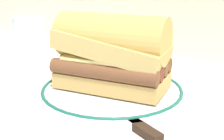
{
  "coord_description": "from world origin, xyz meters",
  "views": [
    {
      "loc": [
        0.26,
        -0.4,
        0.21
      ],
      "look_at": [
        -0.01,
        0.02,
        0.04
      ],
      "focal_mm": 49.74,
      "sensor_mm": 36.0,
      "label": 1
    }
  ],
  "objects": [
    {
      "name": "ground_plane",
      "position": [
        0.0,
        0.0,
        0.0
      ],
      "size": [
        1.5,
        1.5,
        0.0
      ],
      "primitive_type": "plane",
      "color": "white"
    },
    {
      "name": "plate",
      "position": [
        -0.01,
        0.02,
        0.01
      ],
      "size": [
        0.26,
        0.26,
        0.01
      ],
      "color": "white",
      "rests_on": "ground_plane"
    },
    {
      "name": "sausage_sandwich",
      "position": [
        -0.01,
        0.02,
        0.08
      ],
      "size": [
        0.2,
        0.13,
        0.12
      ],
      "rotation": [
        0.0,
        0.0,
        0.16
      ],
      "color": "tan",
      "rests_on": "plate"
    },
    {
      "name": "drinking_glass",
      "position": [
        -0.26,
        0.07,
        0.05
      ],
      "size": [
        0.07,
        0.07,
        0.11
      ],
      "color": "silver",
      "rests_on": "ground_plane"
    }
  ]
}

